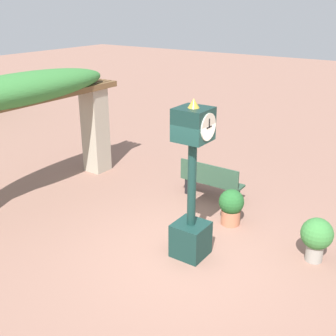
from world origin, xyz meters
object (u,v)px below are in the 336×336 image
potted_plant_near_left (231,206)px  potted_plant_near_right (317,236)px  pedestal_clock (192,189)px  park_bench (211,181)px

potted_plant_near_left → potted_plant_near_right: bearing=-100.9°
potted_plant_near_left → potted_plant_near_right: (-0.36, -1.85, 0.07)m
pedestal_clock → potted_plant_near_left: size_ratio=3.78×
pedestal_clock → potted_plant_near_right: 2.37m
pedestal_clock → potted_plant_near_left: pedestal_clock is taller
pedestal_clock → potted_plant_near_right: size_ratio=3.52×
potted_plant_near_right → park_bench: bearing=66.8°
pedestal_clock → potted_plant_near_right: bearing=-60.1°
park_bench → potted_plant_near_right: bearing=156.8°
potted_plant_near_right → park_bench: 3.04m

